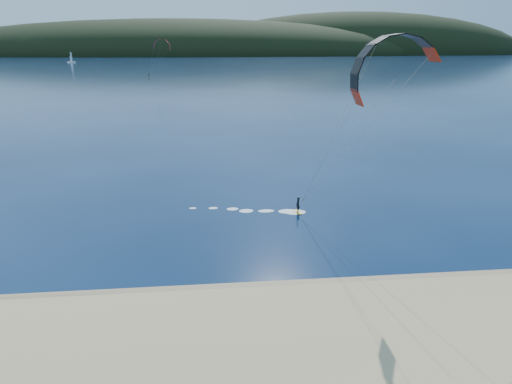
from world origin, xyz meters
TOP-DOWN VIEW (x-y plane):
  - ground at (0.00, 0.00)m, footprint 1800.00×1800.00m
  - wet_sand at (0.00, 4.50)m, footprint 220.00×2.50m
  - headland at (0.63, 745.28)m, footprint 1200.00×310.00m
  - kitesurfer_near at (12.77, 12.10)m, footprint 19.81×9.31m
  - kitesurfer_far at (-23.73, 198.78)m, footprint 12.62×7.47m
  - sailboat at (-128.34, 404.92)m, footprint 7.41×4.61m

SIDE VIEW (x-z plane):
  - ground at x=0.00m, z-range 0.00..0.00m
  - headland at x=0.63m, z-range -70.00..70.00m
  - wet_sand at x=0.00m, z-range 0.00..0.10m
  - sailboat at x=-128.34m, z-range -4.40..5.92m
  - kitesurfer_near at x=12.77m, z-range 4.08..20.20m
  - kitesurfer_far at x=-23.73m, z-range 5.55..22.14m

